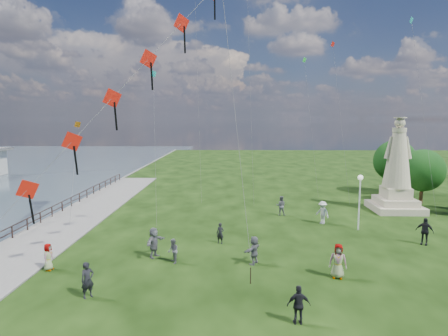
{
  "coord_description": "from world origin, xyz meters",
  "views": [
    {
      "loc": [
        -0.51,
        -15.76,
        8.59
      ],
      "look_at": [
        -1.0,
        8.0,
        5.5
      ],
      "focal_mm": 30.0,
      "sensor_mm": 36.0,
      "label": 1
    }
  ],
  "objects_px": {
    "statue": "(397,176)",
    "person_6": "(220,233)",
    "person_1": "(173,251)",
    "person_4": "(338,261)",
    "person_9": "(425,231)",
    "person_10": "(48,257)",
    "person_3": "(299,305)",
    "person_8": "(322,213)",
    "person_11": "(254,250)",
    "person_5": "(154,242)",
    "lamppost": "(360,190)",
    "person_7": "(281,206)",
    "person_0": "(87,280)"
  },
  "relations": [
    {
      "from": "statue",
      "to": "person_6",
      "type": "xyz_separation_m",
      "value": [
        -16.3,
        -9.84,
        -2.6
      ]
    },
    {
      "from": "person_1",
      "to": "person_4",
      "type": "distance_m",
      "value": 9.5
    },
    {
      "from": "person_9",
      "to": "person_10",
      "type": "xyz_separation_m",
      "value": [
        -23.81,
        -4.9,
        -0.17
      ]
    },
    {
      "from": "person_3",
      "to": "person_4",
      "type": "distance_m",
      "value": 5.54
    },
    {
      "from": "person_8",
      "to": "person_11",
      "type": "bearing_deg",
      "value": -74.2
    },
    {
      "from": "person_5",
      "to": "lamppost",
      "type": "bearing_deg",
      "value": -43.51
    },
    {
      "from": "person_5",
      "to": "person_7",
      "type": "distance_m",
      "value": 14.04
    },
    {
      "from": "person_3",
      "to": "person_7",
      "type": "xyz_separation_m",
      "value": [
        1.61,
        18.11,
        0.04
      ]
    },
    {
      "from": "person_3",
      "to": "person_4",
      "type": "relative_size",
      "value": 0.89
    },
    {
      "from": "person_1",
      "to": "person_3",
      "type": "distance_m",
      "value": 9.18
    },
    {
      "from": "person_8",
      "to": "person_11",
      "type": "relative_size",
      "value": 1.1
    },
    {
      "from": "person_6",
      "to": "person_11",
      "type": "relative_size",
      "value": 0.85
    },
    {
      "from": "person_1",
      "to": "person_10",
      "type": "relative_size",
      "value": 0.95
    },
    {
      "from": "person_5",
      "to": "person_10",
      "type": "bearing_deg",
      "value": 134.8
    },
    {
      "from": "person_6",
      "to": "person_11",
      "type": "xyz_separation_m",
      "value": [
        2.13,
        -3.69,
        0.13
      ]
    },
    {
      "from": "person_9",
      "to": "person_0",
      "type": "bearing_deg",
      "value": -122.61
    },
    {
      "from": "lamppost",
      "to": "person_7",
      "type": "height_order",
      "value": "lamppost"
    },
    {
      "from": "person_10",
      "to": "person_9",
      "type": "bearing_deg",
      "value": -75.35
    },
    {
      "from": "lamppost",
      "to": "person_8",
      "type": "relative_size",
      "value": 2.31
    },
    {
      "from": "lamppost",
      "to": "person_3",
      "type": "relative_size",
      "value": 2.57
    },
    {
      "from": "lamppost",
      "to": "statue",
      "type": "bearing_deg",
      "value": 48.83
    },
    {
      "from": "person_7",
      "to": "person_8",
      "type": "distance_m",
      "value": 4.07
    },
    {
      "from": "person_0",
      "to": "person_6",
      "type": "relative_size",
      "value": 1.22
    },
    {
      "from": "person_7",
      "to": "person_6",
      "type": "bearing_deg",
      "value": 63.47
    },
    {
      "from": "person_1",
      "to": "person_9",
      "type": "bearing_deg",
      "value": 81.35
    },
    {
      "from": "person_5",
      "to": "person_11",
      "type": "distance_m",
      "value": 6.27
    },
    {
      "from": "person_5",
      "to": "person_9",
      "type": "distance_m",
      "value": 18.37
    },
    {
      "from": "person_1",
      "to": "person_3",
      "type": "bearing_deg",
      "value": 22.68
    },
    {
      "from": "person_4",
      "to": "person_11",
      "type": "xyz_separation_m",
      "value": [
        -4.44,
        1.91,
        -0.1
      ]
    },
    {
      "from": "person_8",
      "to": "person_9",
      "type": "bearing_deg",
      "value": 9.15
    },
    {
      "from": "person_1",
      "to": "person_8",
      "type": "relative_size",
      "value": 0.79
    },
    {
      "from": "person_0",
      "to": "person_11",
      "type": "height_order",
      "value": "person_0"
    },
    {
      "from": "person_6",
      "to": "person_8",
      "type": "distance_m",
      "value": 9.8
    },
    {
      "from": "person_1",
      "to": "person_7",
      "type": "relative_size",
      "value": 0.84
    },
    {
      "from": "statue",
      "to": "person_10",
      "type": "distance_m",
      "value": 29.99
    },
    {
      "from": "person_5",
      "to": "person_6",
      "type": "bearing_deg",
      "value": -32.5
    },
    {
      "from": "person_6",
      "to": "person_9",
      "type": "height_order",
      "value": "person_9"
    },
    {
      "from": "lamppost",
      "to": "person_4",
      "type": "relative_size",
      "value": 2.28
    },
    {
      "from": "person_4",
      "to": "person_5",
      "type": "relative_size",
      "value": 1.0
    },
    {
      "from": "person_8",
      "to": "person_9",
      "type": "xyz_separation_m",
      "value": [
        5.77,
        -5.13,
        0.01
      ]
    },
    {
      "from": "lamppost",
      "to": "person_7",
      "type": "bearing_deg",
      "value": 141.44
    },
    {
      "from": "person_5",
      "to": "person_9",
      "type": "height_order",
      "value": "same"
    },
    {
      "from": "person_11",
      "to": "person_7",
      "type": "bearing_deg",
      "value": -162.51
    },
    {
      "from": "statue",
      "to": "person_6",
      "type": "relative_size",
      "value": 6.05
    },
    {
      "from": "statue",
      "to": "person_9",
      "type": "relative_size",
      "value": 4.62
    },
    {
      "from": "person_6",
      "to": "person_9",
      "type": "bearing_deg",
      "value": 20.78
    },
    {
      "from": "person_4",
      "to": "person_8",
      "type": "distance_m",
      "value": 10.91
    },
    {
      "from": "person_0",
      "to": "person_9",
      "type": "bearing_deg",
      "value": -22.83
    },
    {
      "from": "person_5",
      "to": "person_7",
      "type": "relative_size",
      "value": 1.08
    },
    {
      "from": "person_0",
      "to": "person_4",
      "type": "bearing_deg",
      "value": -33.58
    }
  ]
}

